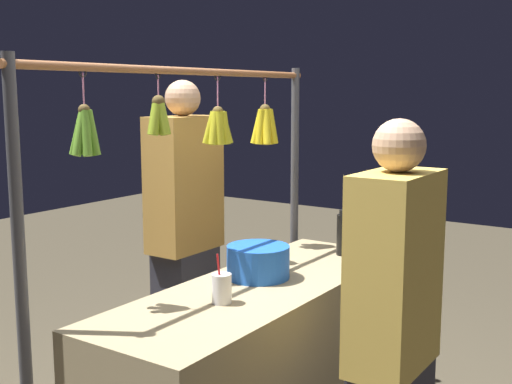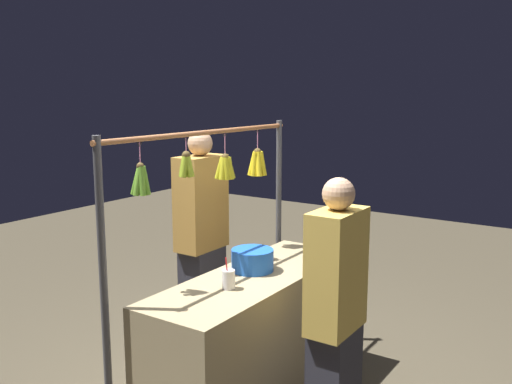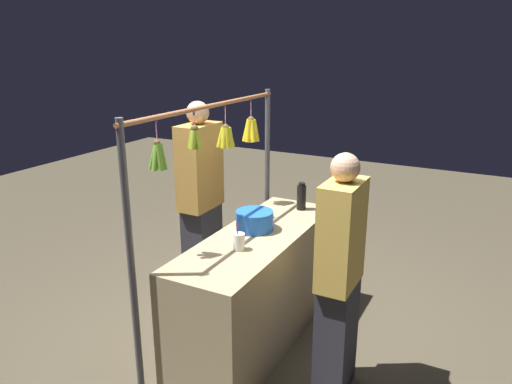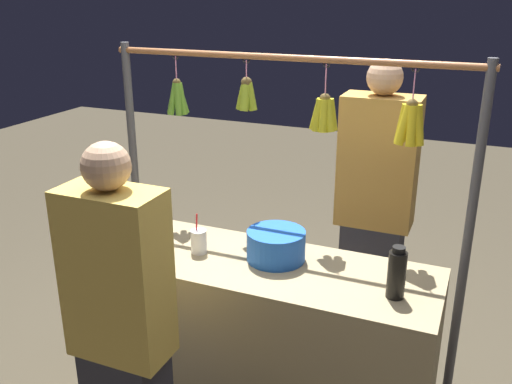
{
  "view_description": "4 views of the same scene",
  "coord_description": "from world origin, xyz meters",
  "px_view_note": "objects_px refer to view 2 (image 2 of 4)",
  "views": [
    {
      "loc": [
        2.21,
        1.48,
        1.66
      ],
      "look_at": [
        0.03,
        0.0,
        1.25
      ],
      "focal_mm": 45.57,
      "sensor_mm": 36.0,
      "label": 1
    },
    {
      "loc": [
        2.88,
        1.94,
        2.01
      ],
      "look_at": [
        -0.03,
        0.0,
        1.39
      ],
      "focal_mm": 39.85,
      "sensor_mm": 36.0,
      "label": 2
    },
    {
      "loc": [
        2.87,
        1.49,
        2.18
      ],
      "look_at": [
        0.02,
        0.0,
        1.18
      ],
      "focal_mm": 34.15,
      "sensor_mm": 36.0,
      "label": 3
    },
    {
      "loc": [
        -0.92,
        2.18,
        2.06
      ],
      "look_at": [
        -0.0,
        0.0,
        1.2
      ],
      "focal_mm": 39.54,
      "sensor_mm": 36.0,
      "label": 4
    }
  ],
  "objects_px": {
    "customer_person": "(335,324)",
    "water_bottle": "(312,239)",
    "vendor_person": "(202,244)",
    "blue_bucket": "(252,260)",
    "drink_cup": "(229,279)"
  },
  "relations": [
    {
      "from": "customer_person",
      "to": "water_bottle",
      "type": "bearing_deg",
      "value": -145.2
    },
    {
      "from": "vendor_person",
      "to": "customer_person",
      "type": "xyz_separation_m",
      "value": [
        0.65,
        1.45,
        -0.07
      ]
    },
    {
      "from": "blue_bucket",
      "to": "drink_cup",
      "type": "xyz_separation_m",
      "value": [
        0.37,
        0.08,
        -0.01
      ]
    },
    {
      "from": "vendor_person",
      "to": "drink_cup",
      "type": "bearing_deg",
      "value": 48.03
    },
    {
      "from": "drink_cup",
      "to": "customer_person",
      "type": "distance_m",
      "value": 0.7
    },
    {
      "from": "drink_cup",
      "to": "vendor_person",
      "type": "distance_m",
      "value": 1.03
    },
    {
      "from": "blue_bucket",
      "to": "drink_cup",
      "type": "distance_m",
      "value": 0.38
    },
    {
      "from": "water_bottle",
      "to": "vendor_person",
      "type": "relative_size",
      "value": 0.13
    },
    {
      "from": "blue_bucket",
      "to": "drink_cup",
      "type": "relative_size",
      "value": 1.4
    },
    {
      "from": "blue_bucket",
      "to": "drink_cup",
      "type": "bearing_deg",
      "value": 11.88
    },
    {
      "from": "vendor_person",
      "to": "customer_person",
      "type": "height_order",
      "value": "vendor_person"
    },
    {
      "from": "drink_cup",
      "to": "vendor_person",
      "type": "height_order",
      "value": "vendor_person"
    },
    {
      "from": "blue_bucket",
      "to": "vendor_person",
      "type": "xyz_separation_m",
      "value": [
        -0.32,
        -0.69,
        -0.07
      ]
    },
    {
      "from": "customer_person",
      "to": "blue_bucket",
      "type": "bearing_deg",
      "value": -113.51
    },
    {
      "from": "water_bottle",
      "to": "drink_cup",
      "type": "distance_m",
      "value": 0.95
    }
  ]
}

